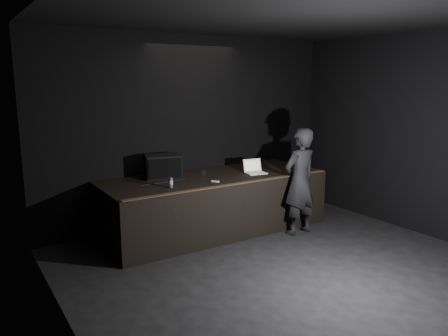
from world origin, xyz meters
TOP-DOWN VIEW (x-y plane):
  - ground at (0.00, 0.00)m, footprint 7.00×7.00m
  - room_walls at (0.00, 0.00)m, footprint 6.10×7.10m
  - stage_riser at (0.00, 2.73)m, footprint 4.00×1.50m
  - riser_lip at (0.00, 2.02)m, footprint 3.92×0.10m
  - stage_monitor at (-0.82, 3.10)m, footprint 0.70×0.58m
  - cable at (-0.98, 2.73)m, footprint 0.81×0.04m
  - laptop at (0.77, 2.56)m, footprint 0.40×0.37m
  - beer_can at (-1.02, 2.37)m, footprint 0.07×0.07m
  - plastic_cup at (-0.13, 2.87)m, footprint 0.08×0.08m
  - wii_remote at (-0.23, 2.32)m, footprint 0.10×0.13m
  - person at (1.17, 1.78)m, footprint 0.72×0.50m

SIDE VIEW (x-z plane):
  - ground at x=0.00m, z-range 0.00..0.00m
  - stage_riser at x=0.00m, z-range 0.00..1.00m
  - person at x=1.17m, z-range 0.00..1.88m
  - riser_lip at x=0.00m, z-range 1.00..1.01m
  - cable at x=-0.98m, z-range 1.00..1.02m
  - wii_remote at x=-0.23m, z-range 1.00..1.03m
  - plastic_cup at x=-0.13m, z-range 1.00..1.10m
  - laptop at x=0.77m, z-range 0.94..1.19m
  - beer_can at x=-1.02m, z-range 1.00..1.17m
  - stage_monitor at x=-0.82m, z-range 1.00..1.40m
  - room_walls at x=0.00m, z-range 0.26..3.78m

